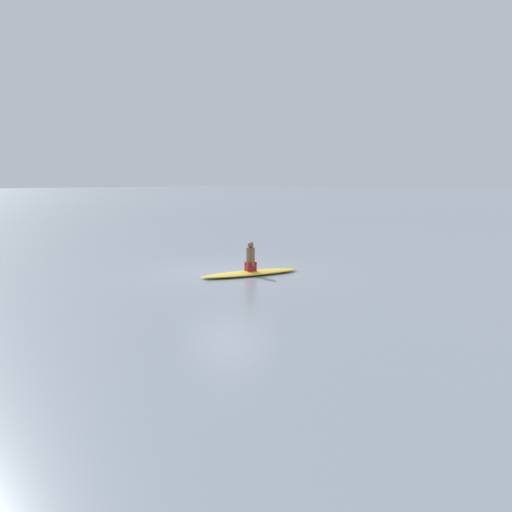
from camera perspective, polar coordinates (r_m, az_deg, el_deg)
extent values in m
plane|color=gray|center=(17.07, -2.98, -1.68)|extent=(400.00, 400.00, 0.00)
ellipsoid|color=gold|center=(16.44, -0.58, -1.81)|extent=(1.92, 3.30, 0.13)
cube|color=#A51E23|center=(16.40, -0.58, -1.11)|extent=(0.34, 0.37, 0.28)
cylinder|color=brown|center=(16.35, -0.58, 0.11)|extent=(0.34, 0.34, 0.47)
sphere|color=brown|center=(16.31, -0.58, 1.22)|extent=(0.19, 0.19, 0.19)
cylinder|color=brown|center=(16.22, -0.32, -0.17)|extent=(0.10, 0.10, 0.51)
cylinder|color=brown|center=(16.50, -0.84, -0.03)|extent=(0.10, 0.10, 0.51)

